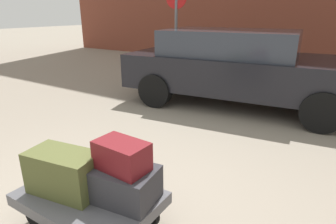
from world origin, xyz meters
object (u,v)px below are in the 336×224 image
luggage_cart (90,201)px  suitcase_charcoal_front_left (124,184)px  duffel_bag_olive_stacked_top (64,172)px  parked_car (239,66)px  duffel_bag_maroon_topmost_pile (122,156)px  no_parking_sign (176,25)px

luggage_cart → suitcase_charcoal_front_left: (0.28, 0.11, 0.21)m
duffel_bag_olive_stacked_top → parked_car: size_ratio=0.13×
suitcase_charcoal_front_left → luggage_cart: bearing=-166.4°
luggage_cart → duffel_bag_maroon_topmost_pile: size_ratio=2.79×
luggage_cart → duffel_bag_olive_stacked_top: bearing=-158.0°
duffel_bag_olive_stacked_top → no_parking_sign: (-1.94, 4.99, 0.91)m
duffel_bag_maroon_topmost_pile → parked_car: size_ratio=0.09×
duffel_bag_olive_stacked_top → no_parking_sign: 5.42m
duffel_bag_olive_stacked_top → no_parking_sign: size_ratio=0.25×
luggage_cart → parked_car: bearing=92.6°
duffel_bag_olive_stacked_top → duffel_bag_maroon_topmost_pile: duffel_bag_maroon_topmost_pile is taller
luggage_cart → parked_car: parked_car is taller
suitcase_charcoal_front_left → duffel_bag_olive_stacked_top: (-0.47, -0.18, 0.04)m
parked_car → duffel_bag_maroon_topmost_pile: bearing=-83.2°
duffel_bag_olive_stacked_top → duffel_bag_maroon_topmost_pile: size_ratio=1.43×
luggage_cart → duffel_bag_maroon_topmost_pile: bearing=20.7°
suitcase_charcoal_front_left → parked_car: parked_car is taller
duffel_bag_olive_stacked_top → parked_car: 4.09m
luggage_cart → suitcase_charcoal_front_left: size_ratio=2.18×
parked_car → no_parking_sign: (-1.94, 0.90, 0.66)m
suitcase_charcoal_front_left → parked_car: (-0.46, 3.90, 0.29)m
duffel_bag_olive_stacked_top → no_parking_sign: no_parking_sign is taller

